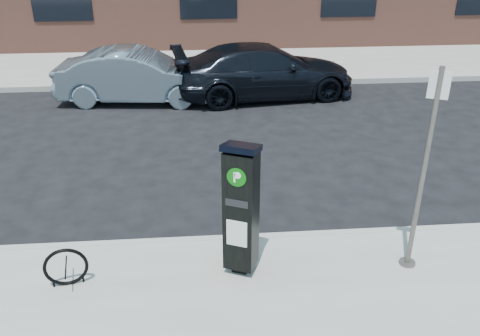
{
  "coord_description": "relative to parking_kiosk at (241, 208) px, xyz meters",
  "views": [
    {
      "loc": [
        -0.42,
        -6.42,
        4.51
      ],
      "look_at": [
        0.15,
        0.5,
        1.05
      ],
      "focal_mm": 38.0,
      "sensor_mm": 36.0,
      "label": 1
    }
  ],
  "objects": [
    {
      "name": "parking_kiosk",
      "position": [
        0.0,
        0.0,
        0.0
      ],
      "size": [
        0.56,
        0.53,
        1.91
      ],
      "rotation": [
        0.0,
        0.0,
        -0.41
      ],
      "color": "black",
      "rests_on": "sidewalk_near"
    },
    {
      "name": "curb_near",
      "position": [
        -0.06,
        0.79,
        -1.05
      ],
      "size": [
        60.0,
        0.12,
        0.16
      ],
      "primitive_type": "cube",
      "color": "#9E9B93",
      "rests_on": "ground"
    },
    {
      "name": "sign_pole",
      "position": [
        2.32,
        -0.07,
        0.41
      ],
      "size": [
        0.24,
        0.22,
        2.8
      ],
      "rotation": [
        0.0,
        0.0,
        -0.41
      ],
      "color": "#5B5751",
      "rests_on": "sidewalk_near"
    },
    {
      "name": "sidewalk_far",
      "position": [
        -0.06,
        14.81,
        -1.05
      ],
      "size": [
        60.0,
        12.0,
        0.15
      ],
      "primitive_type": "cube",
      "color": "gray",
      "rests_on": "ground"
    },
    {
      "name": "car_dark",
      "position": [
        1.3,
        7.85,
        -0.41
      ],
      "size": [
        5.17,
        2.66,
        1.43
      ],
      "primitive_type": "imported",
      "rotation": [
        0.0,
        0.0,
        1.71
      ],
      "color": "black",
      "rests_on": "ground"
    },
    {
      "name": "curb_far",
      "position": [
        -0.06,
        8.83,
        -1.05
      ],
      "size": [
        60.0,
        0.12,
        0.16
      ],
      "primitive_type": "cube",
      "color": "#9E9B93",
      "rests_on": "ground"
    },
    {
      "name": "car_silver",
      "position": [
        -2.11,
        7.74,
        -0.43
      ],
      "size": [
        4.33,
        1.86,
        1.39
      ],
      "primitive_type": "imported",
      "rotation": [
        0.0,
        0.0,
        1.48
      ],
      "color": "#7E92A1",
      "rests_on": "ground"
    },
    {
      "name": "bike_rack",
      "position": [
        -2.29,
        -0.13,
        -0.7
      ],
      "size": [
        0.57,
        0.15,
        0.57
      ],
      "rotation": [
        0.0,
        0.0,
        0.19
      ],
      "color": "black",
      "rests_on": "sidewalk_near"
    },
    {
      "name": "ground",
      "position": [
        -0.06,
        0.81,
        -1.13
      ],
      "size": [
        120.0,
        120.0,
        0.0
      ],
      "primitive_type": "plane",
      "color": "black",
      "rests_on": "ground"
    }
  ]
}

